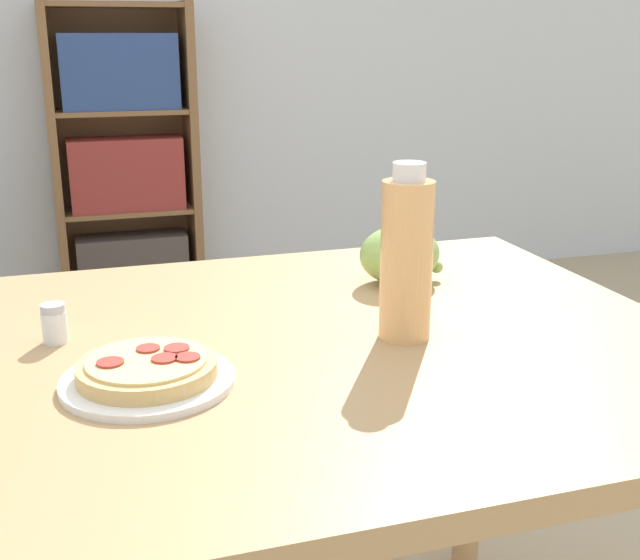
{
  "coord_description": "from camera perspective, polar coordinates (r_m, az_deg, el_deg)",
  "views": [
    {
      "loc": [
        -0.31,
        -1.06,
        1.19
      ],
      "look_at": [
        0.04,
        0.03,
        0.83
      ],
      "focal_mm": 45.0,
      "sensor_mm": 36.0,
      "label": 1
    }
  ],
  "objects": [
    {
      "name": "salt_shaker",
      "position": [
        1.18,
        -18.38,
        -2.97
      ],
      "size": [
        0.04,
        0.04,
        0.06
      ],
      "color": "white",
      "rests_on": "dining_table"
    },
    {
      "name": "dining_table",
      "position": [
        1.2,
        1.17,
        -9.03
      ],
      "size": [
        1.02,
        0.91,
        0.77
      ],
      "color": "tan",
      "rests_on": "ground_plane"
    },
    {
      "name": "pizza_on_plate",
      "position": [
        1.01,
        -12.16,
        -6.48
      ],
      "size": [
        0.21,
        0.21,
        0.04
      ],
      "color": "white",
      "rests_on": "dining_table"
    },
    {
      "name": "wall_back",
      "position": [
        3.7,
        -13.38,
        18.44
      ],
      "size": [
        8.0,
        0.05,
        2.6
      ],
      "color": "silver",
      "rests_on": "ground_plane"
    },
    {
      "name": "grape_bunch",
      "position": [
        1.39,
        5.71,
        1.75
      ],
      "size": [
        0.15,
        0.11,
        0.1
      ],
      "color": "#93BC5B",
      "rests_on": "dining_table"
    },
    {
      "name": "drink_bottle",
      "position": [
        1.12,
        6.17,
        1.6
      ],
      "size": [
        0.07,
        0.07,
        0.25
      ],
      "color": "#EFB270",
      "rests_on": "dining_table"
    },
    {
      "name": "bookshelf",
      "position": [
        3.59,
        -13.63,
        7.67
      ],
      "size": [
        0.61,
        0.25,
        1.32
      ],
      "color": "brown",
      "rests_on": "ground_plane"
    }
  ]
}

